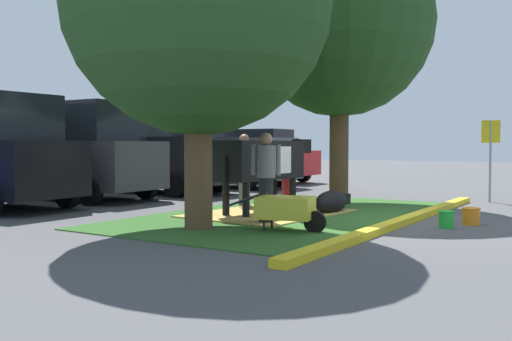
{
  "coord_description": "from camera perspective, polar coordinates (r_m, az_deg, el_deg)",
  "views": [
    {
      "loc": [
        -10.3,
        -3.88,
        1.43
      ],
      "look_at": [
        -0.35,
        2.52,
        0.9
      ],
      "focal_mm": 40.16,
      "sensor_mm": 36.0,
      "label": 1
    }
  ],
  "objects": [
    {
      "name": "ground_plane",
      "position": [
        11.1,
        12.05,
        -4.89
      ],
      "size": [
        80.0,
        80.0,
        0.0
      ],
      "primitive_type": "plane",
      "color": "#4C4C4F"
    },
    {
      "name": "shade_tree_right",
      "position": [
        14.41,
        8.35,
        14.24
      ],
      "size": [
        4.51,
        4.51,
        6.63
      ],
      "color": "#4C3823",
      "rests_on": "ground"
    },
    {
      "name": "sedan_red",
      "position": [
        21.92,
        0.3,
        1.41
      ],
      "size": [
        2.07,
        4.42,
        2.02
      ],
      "color": "red",
      "rests_on": "ground"
    },
    {
      "name": "hay_bedding",
      "position": [
        11.76,
        1.23,
        -4.3
      ],
      "size": [
        3.35,
        2.61,
        0.04
      ],
      "primitive_type": "cube",
      "rotation": [
        0.0,
        0.0,
        -0.07
      ],
      "color": "tan",
      "rests_on": "ground"
    },
    {
      "name": "wheelbarrow",
      "position": [
        9.44,
        3.08,
        -3.79
      ],
      "size": [
        0.86,
        1.62,
        0.63
      ],
      "color": "gold",
      "rests_on": "ground"
    },
    {
      "name": "grass_island",
      "position": [
        11.8,
        3.37,
        -4.35
      ],
      "size": [
        8.01,
        4.56,
        0.02
      ],
      "primitive_type": "cube",
      "color": "#2D5B23",
      "rests_on": "ground"
    },
    {
      "name": "person_visitor_far",
      "position": [
        13.13,
        -1.18,
        0.27
      ],
      "size": [
        0.34,
        0.46,
        1.68
      ],
      "color": "slate",
      "rests_on": "ground"
    },
    {
      "name": "pickup_truck_black",
      "position": [
        17.58,
        -10.63,
        1.5
      ],
      "size": [
        2.27,
        5.43,
        2.42
      ],
      "color": "black",
      "rests_on": "ground"
    },
    {
      "name": "bucket_green",
      "position": [
        10.41,
        18.42,
        -4.59
      ],
      "size": [
        0.28,
        0.28,
        0.3
      ],
      "color": "green",
      "rests_on": "ground"
    },
    {
      "name": "shade_tree_left",
      "position": [
        9.98,
        -5.84,
        16.44
      ],
      "size": [
        4.51,
        4.51,
        6.1
      ],
      "color": "brown",
      "rests_on": "ground"
    },
    {
      "name": "curb_yellow",
      "position": [
        10.82,
        14.7,
        -4.79
      ],
      "size": [
        9.21,
        0.24,
        0.12
      ],
      "primitive_type": "cube",
      "color": "yellow",
      "rests_on": "ground"
    },
    {
      "name": "parking_sign",
      "position": [
        15.43,
        22.33,
        2.42
      ],
      "size": [
        0.1,
        0.44,
        2.04
      ],
      "color": "#99999E",
      "rests_on": "ground"
    },
    {
      "name": "pickup_truck_maroon",
      "position": [
        19.69,
        -3.86,
        1.65
      ],
      "size": [
        2.27,
        5.43,
        2.42
      ],
      "color": "#4C5156",
      "rests_on": "ground"
    },
    {
      "name": "person_visitor_near",
      "position": [
        13.29,
        3.15,
        -0.02
      ],
      "size": [
        0.34,
        0.47,
        1.56
      ],
      "color": "maroon",
      "rests_on": "ground"
    },
    {
      "name": "suv_dark_grey",
      "position": [
        15.71,
        -17.25,
        1.87
      ],
      "size": [
        2.17,
        4.62,
        2.52
      ],
      "color": "#3D3D42",
      "rests_on": "ground"
    },
    {
      "name": "bucket_orange",
      "position": [
        10.97,
        20.63,
        -4.25
      ],
      "size": [
        0.33,
        0.33,
        0.31
      ],
      "color": "orange",
      "rests_on": "ground"
    },
    {
      "name": "calf_lying",
      "position": [
        12.07,
        7.56,
        -3.12
      ],
      "size": [
        1.31,
        0.51,
        0.48
      ],
      "color": "black",
      "rests_on": "ground"
    },
    {
      "name": "cow_holstein",
      "position": [
        11.9,
        0.79,
        1.0
      ],
      "size": [
        3.14,
        0.79,
        1.56
      ],
      "color": "black",
      "rests_on": "ground"
    },
    {
      "name": "person_handler",
      "position": [
        10.25,
        0.99,
        -0.47
      ],
      "size": [
        0.34,
        0.47,
        1.65
      ],
      "color": "black",
      "rests_on": "ground"
    }
  ]
}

